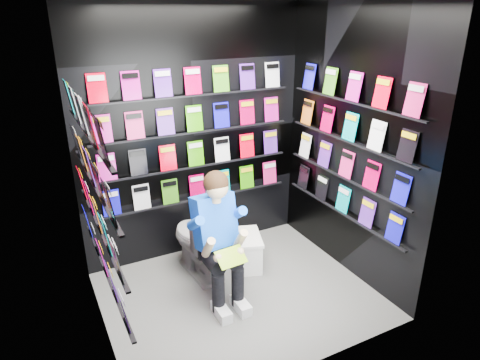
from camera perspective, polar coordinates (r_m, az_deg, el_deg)
floor at (r=4.17m, az=-0.18°, el=-15.10°), size 2.40×2.40×0.00m
wall_back at (r=4.42m, az=-6.16°, el=5.86°), size 2.40×0.04×2.60m
wall_front at (r=2.76m, az=9.31°, el=-4.38°), size 2.40×0.04×2.60m
wall_left at (r=3.22m, az=-19.59°, el=-1.51°), size 0.04×2.00×2.60m
wall_right at (r=4.20m, az=14.57°, el=4.44°), size 0.04×2.00×2.60m
comics_back at (r=4.39m, az=-6.02°, el=5.83°), size 2.10×0.06×1.37m
comics_left at (r=3.22m, az=-19.08°, el=-1.34°), size 0.06×1.70×1.37m
comics_right at (r=4.18m, az=14.27°, el=4.45°), size 0.06×1.70×1.37m
toilet at (r=4.31m, az=-5.50°, el=-8.00°), size 0.48×0.78×0.73m
longbox at (r=4.51m, az=1.07°, el=-9.56°), size 0.36×0.48×0.32m
longbox_lid at (r=4.42m, az=1.08°, el=-7.62°), size 0.39×0.51×0.03m
reader at (r=3.82m, az=-3.55°, el=-5.54°), size 0.55×0.76×1.33m
held_comic at (r=3.63m, az=-1.20°, el=-10.23°), size 0.26×0.17×0.11m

